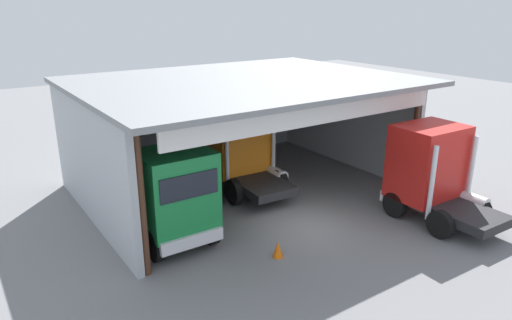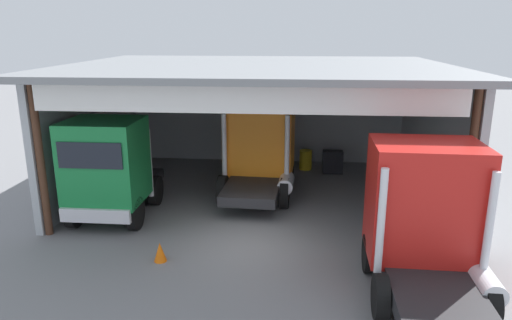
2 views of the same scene
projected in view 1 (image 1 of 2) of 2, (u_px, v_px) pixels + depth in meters
The scene contains 8 objects.
ground_plane at pixel (305, 225), 18.05m from camera, with size 80.00×80.00×0.00m, color slate.
workshop_shed at pixel (230, 109), 21.22m from camera, with size 13.80×10.82×5.09m.
truck_green_yard_outside at pixel (172, 196), 16.10m from camera, with size 2.54×4.66×3.51m.
truck_orange_center_right_bay at pixel (239, 151), 21.21m from camera, with size 2.83×5.06×3.33m.
truck_red_center_left_bay at pixel (432, 171), 18.24m from camera, with size 2.79×4.47×3.68m.
oil_drum at pixel (236, 153), 25.28m from camera, with size 0.58×0.58×0.90m, color gold.
tool_cart at pixel (259, 150), 25.56m from camera, with size 0.90×0.60×1.00m, color black.
traffic_cone at pixel (278, 249), 15.68m from camera, with size 0.36×0.36×0.56m, color orange.
Camera 1 is at (-10.76, -12.41, 8.13)m, focal length 32.80 mm.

